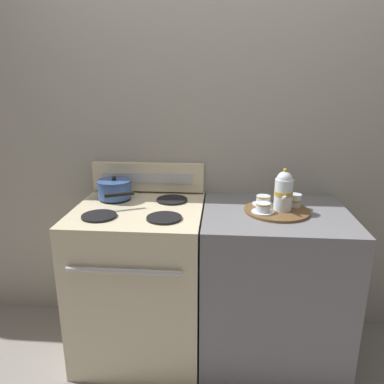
# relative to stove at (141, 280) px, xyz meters

# --- Properties ---
(ground_plane) EXTENTS (6.00, 6.00, 0.00)m
(ground_plane) POSITION_rel_stove_xyz_m (0.40, 0.00, -0.46)
(ground_plane) COLOR gray
(wall_back) EXTENTS (6.00, 0.05, 2.20)m
(wall_back) POSITION_rel_stove_xyz_m (0.40, 0.36, 0.64)
(wall_back) COLOR #9E998E
(wall_back) RESTS_ON ground
(stove) EXTENTS (0.72, 0.70, 0.92)m
(stove) POSITION_rel_stove_xyz_m (0.00, 0.00, 0.00)
(stove) COLOR beige
(stove) RESTS_ON ground
(control_panel) EXTENTS (0.71, 0.05, 0.18)m
(control_panel) POSITION_rel_stove_xyz_m (0.00, 0.31, 0.55)
(control_panel) COLOR beige
(control_panel) RESTS_ON stove
(side_counter) EXTENTS (0.80, 0.68, 0.91)m
(side_counter) POSITION_rel_stove_xyz_m (0.77, 0.00, -0.00)
(side_counter) COLOR slate
(side_counter) RESTS_ON ground
(saucepan) EXTENTS (0.25, 0.31, 0.13)m
(saucepan) POSITION_rel_stove_xyz_m (-0.17, 0.15, 0.52)
(saucepan) COLOR #335193
(saucepan) RESTS_ON stove
(serving_tray) EXTENTS (0.36, 0.36, 0.01)m
(serving_tray) POSITION_rel_stove_xyz_m (0.77, 0.01, 0.46)
(serving_tray) COLOR brown
(serving_tray) RESTS_ON side_counter
(teapot) EXTENTS (0.10, 0.16, 0.23)m
(teapot) POSITION_rel_stove_xyz_m (0.80, 0.01, 0.57)
(teapot) COLOR silver
(teapot) RESTS_ON serving_tray
(teacup_left) EXTENTS (0.12, 0.12, 0.05)m
(teacup_left) POSITION_rel_stove_xyz_m (0.69, -0.04, 0.49)
(teacup_left) COLOR silver
(teacup_left) RESTS_ON serving_tray
(teacup_right) EXTENTS (0.12, 0.12, 0.05)m
(teacup_right) POSITION_rel_stove_xyz_m (0.70, 0.09, 0.49)
(teacup_right) COLOR silver
(teacup_right) RESTS_ON serving_tray
(creamer_jug) EXTENTS (0.07, 0.07, 0.07)m
(creamer_jug) POSITION_rel_stove_xyz_m (0.88, 0.07, 0.50)
(creamer_jug) COLOR silver
(creamer_jug) RESTS_ON serving_tray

